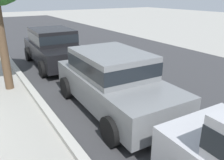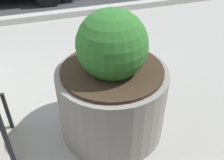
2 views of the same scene
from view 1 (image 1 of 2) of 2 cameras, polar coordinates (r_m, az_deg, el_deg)
street_surface at (r=8.46m, az=15.63°, el=-0.38°), size 60.00×9.00×0.01m
curb_stone at (r=6.13m, az=-15.53°, el=-8.05°), size 60.00×0.20×0.12m
parked_car_black at (r=10.24m, az=-14.42°, el=8.22°), size 4.15×2.03×1.56m
parked_car_grey at (r=5.98m, az=0.28°, el=0.22°), size 4.15×2.03×1.56m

